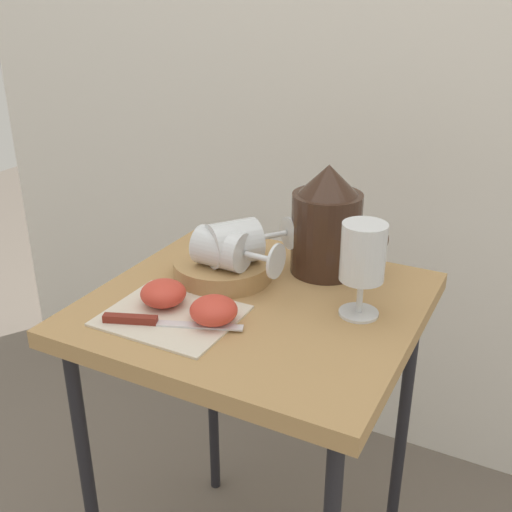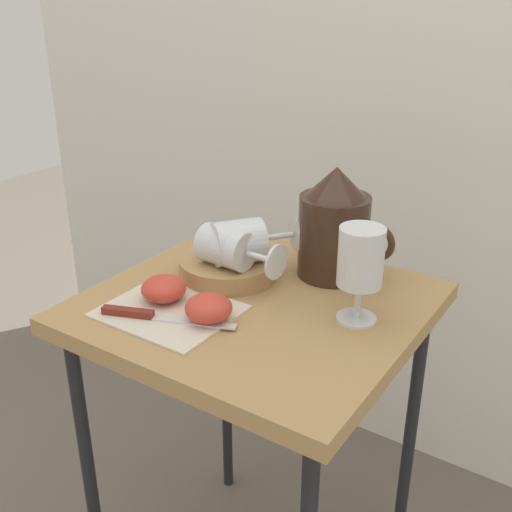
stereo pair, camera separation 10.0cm
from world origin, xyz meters
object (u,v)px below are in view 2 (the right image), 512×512
Objects in this scene: wine_glass_upright at (360,262)px; wine_glass_tipped_far at (240,242)px; knife at (148,315)px; wine_glass_tipped_near at (228,248)px; pitcher at (334,233)px; basket_tray at (229,267)px; apple_half_left at (164,289)px; apple_half_right at (209,308)px; table at (256,336)px.

wine_glass_tipped_far is at bearing 175.93° from wine_glass_upright.
wine_glass_tipped_near is at bearing 79.96° from knife.
basket_tray is at bearing -144.69° from pitcher.
pitcher is at bearing 45.53° from wine_glass_tipped_near.
wine_glass_tipped_far is at bearing -5.25° from basket_tray.
wine_glass_tipped_far reaches higher than basket_tray.
apple_half_left is 1.00× the size of apple_half_right.
wine_glass_tipped_far reaches higher than knife.
basket_tray is 0.88× the size of pitcher.
basket_tray is (-0.09, 0.05, 0.09)m from table.
basket_tray is 0.84× the size of knife.
wine_glass_tipped_far is (-0.12, -0.11, -0.01)m from pitcher.
basket_tray is at bearing 126.01° from wine_glass_tipped_near.
wine_glass_tipped_near reaches higher than basket_tray.
table is 0.16m from wine_glass_tipped_near.
wine_glass_tipped_near is (-0.24, -0.01, -0.03)m from wine_glass_upright.
wine_glass_upright is (0.17, 0.03, 0.17)m from table.
table is 0.17m from wine_glass_tipped_far.
wine_glass_tipped_far is at bearing 66.86° from apple_half_left.
wine_glass_upright is 2.08× the size of apple_half_left.
table is 4.27× the size of wine_glass_tipped_far.
wine_glass_upright reaches higher than knife.
basket_tray is 0.20m from knife.
wine_glass_tipped_near is at bearing -134.47° from pitcher.
pitcher reaches higher than knife.
wine_glass_tipped_far is (0.03, -0.00, 0.06)m from basket_tray.
pitcher is at bearing 35.31° from basket_tray.
wine_glass_tipped_near is 0.13m from apple_half_left.
wine_glass_upright reaches higher than apple_half_left.
wine_glass_tipped_far is (-0.06, 0.05, 0.14)m from table.
basket_tray is 0.27m from wine_glass_upright.
wine_glass_tipped_far is at bearing 106.12° from apple_half_right.
pitcher is 0.19m from wine_glass_tipped_near.
knife reaches higher than table.
wine_glass_tipped_near is 0.14m from apple_half_right.
apple_half_right is (0.07, -0.15, 0.01)m from basket_tray.
basket_tray reaches higher than table.
apple_half_right is at bearing -64.72° from basket_tray.
table is 0.23m from pitcher.
table is 4.46× the size of wine_glass_upright.
basket_tray is 1.09× the size of wine_glass_tipped_far.
pitcher reaches higher than wine_glass_tipped_near.
apple_half_right is (-0.19, -0.13, -0.07)m from wine_glass_upright.
basket_tray is at bearing 175.80° from wine_glass_upright.
basket_tray is 1.14× the size of wine_glass_upright.
table is 0.20m from knife.
knife is (-0.08, -0.05, -0.02)m from apple_half_right.
apple_half_right is 0.35× the size of knife.
knife is (-0.03, -0.17, -0.06)m from wine_glass_tipped_near.
table is at bearing 78.32° from apple_half_right.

